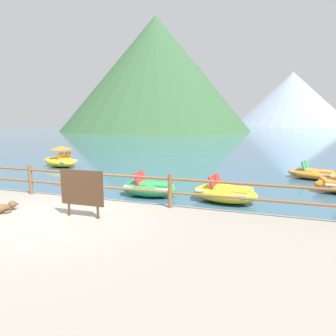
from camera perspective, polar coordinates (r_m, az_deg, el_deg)
ground_plane at (r=46.07m, az=12.35°, el=5.75°), size 200.00×200.00×0.00m
dock_railing at (r=8.87m, az=-14.38°, el=-2.56°), size 23.92×0.12×0.95m
sign_board at (r=7.37m, az=-16.65°, el=-3.91°), size 1.18×0.07×1.19m
dog_resting at (r=8.67m, az=-30.18°, el=-6.95°), size 0.46×1.05×0.26m
pedal_boat_1 at (r=15.42m, az=26.66°, el=-0.96°), size 2.48×1.89×0.84m
pedal_boat_2 at (r=10.12m, az=11.16°, el=-4.85°), size 2.46×1.73×0.91m
pedal_boat_3 at (r=10.69m, az=-3.79°, el=-3.95°), size 2.14×1.14×0.90m
pedal_boat_4 at (r=18.61m, az=-20.49°, el=1.57°), size 2.67×1.90×1.27m
cliff_headland at (r=80.81m, az=-1.14°, el=17.31°), size 50.07×50.07×29.54m
distant_peak at (r=154.11m, az=23.22°, el=12.38°), size 53.16×53.16×25.42m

